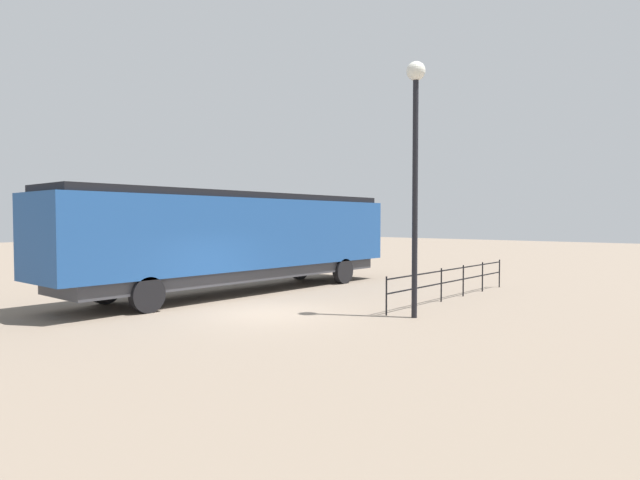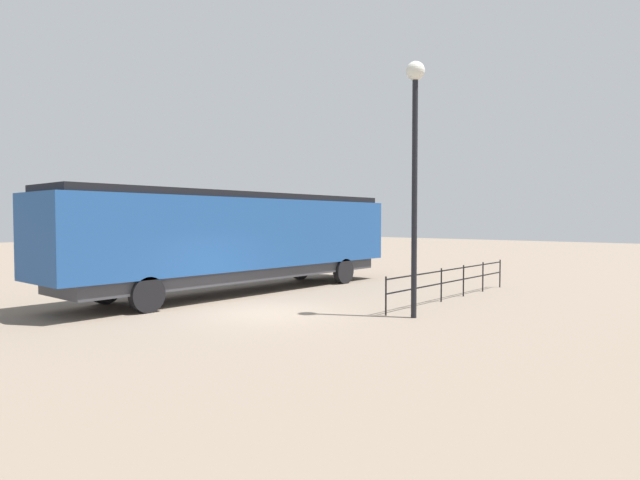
% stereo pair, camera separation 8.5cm
% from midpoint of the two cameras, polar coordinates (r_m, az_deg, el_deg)
% --- Properties ---
extents(ground_plane, '(120.00, 120.00, 0.00)m').
position_cam_midpoint_polar(ground_plane, '(16.14, -6.04, -7.86)').
color(ground_plane, '#756656').
extents(locomotive, '(2.91, 15.01, 3.84)m').
position_cam_midpoint_polar(locomotive, '(20.92, -7.76, 0.43)').
color(locomotive, navy).
rests_on(locomotive, ground_plane).
extents(lamp_post, '(0.54, 0.54, 7.29)m').
position_cam_midpoint_polar(lamp_post, '(15.47, 10.11, 10.72)').
color(lamp_post, black).
rests_on(lamp_post, ground_plane).
extents(platform_fence, '(0.05, 8.56, 1.15)m').
position_cam_midpoint_polar(platform_fence, '(19.33, 14.02, -4.02)').
color(platform_fence, black).
rests_on(platform_fence, ground_plane).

